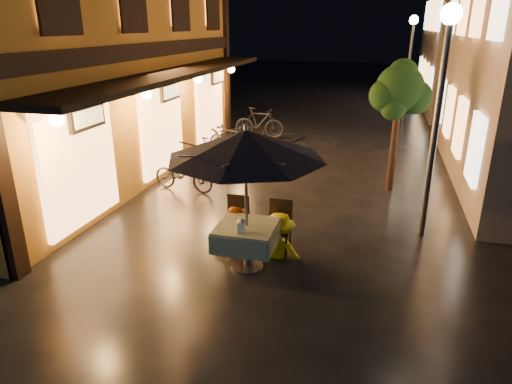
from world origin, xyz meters
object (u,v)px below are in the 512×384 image
(streetlamp_near, at_px, (442,84))
(bicycle_0, at_px, (184,174))
(person_orange, at_px, (234,208))
(table_lantern, at_px, (242,224))
(patio_umbrella, at_px, (246,144))
(person_yellow, at_px, (279,215))
(cafe_table, at_px, (247,236))

(streetlamp_near, distance_m, bicycle_0, 6.17)
(bicycle_0, bearing_deg, person_orange, -133.82)
(table_lantern, relative_size, bicycle_0, 0.16)
(patio_umbrella, xyz_separation_m, bicycle_0, (-2.57, 3.26, -1.72))
(person_orange, xyz_separation_m, person_yellow, (0.83, 0.01, -0.05))
(cafe_table, bearing_deg, person_yellow, 53.81)
(patio_umbrella, distance_m, bicycle_0, 4.50)
(patio_umbrella, relative_size, person_orange, 1.55)
(patio_umbrella, bearing_deg, table_lantern, -90.00)
(streetlamp_near, relative_size, bicycle_0, 2.63)
(patio_umbrella, bearing_deg, bicycle_0, 128.30)
(cafe_table, bearing_deg, table_lantern, -90.00)
(cafe_table, relative_size, bicycle_0, 0.61)
(streetlamp_near, bearing_deg, patio_umbrella, -144.52)
(table_lantern, bearing_deg, patio_umbrella, 90.00)
(cafe_table, relative_size, patio_umbrella, 0.39)
(table_lantern, bearing_deg, cafe_table, 90.00)
(patio_umbrella, distance_m, person_orange, 1.50)
(person_orange, bearing_deg, bicycle_0, -64.86)
(person_yellow, bearing_deg, patio_umbrella, 53.26)
(streetlamp_near, distance_m, person_orange, 4.24)
(person_yellow, relative_size, bicycle_0, 0.96)
(person_orange, relative_size, person_yellow, 1.06)
(streetlamp_near, xyz_separation_m, person_orange, (-3.35, -1.53, -2.10))
(patio_umbrella, xyz_separation_m, person_yellow, (0.43, 0.59, -1.38))
(table_lantern, bearing_deg, streetlamp_near, 38.84)
(person_orange, bearing_deg, cafe_table, 111.34)
(cafe_table, distance_m, patio_umbrella, 1.56)
(streetlamp_near, bearing_deg, bicycle_0, 168.17)
(bicycle_0, bearing_deg, patio_umbrella, -134.46)
(patio_umbrella, height_order, person_orange, patio_umbrella)
(streetlamp_near, bearing_deg, person_orange, -155.44)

